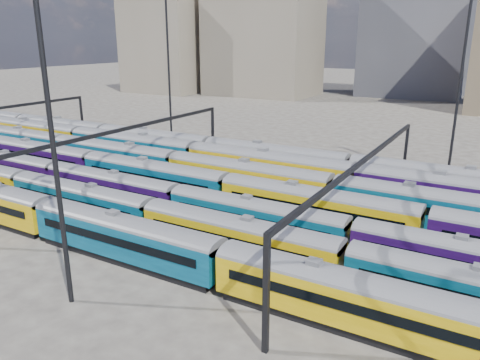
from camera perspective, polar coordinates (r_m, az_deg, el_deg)
The scene contains 12 objects.
ground at distance 50.54m, azimuth 3.31°, elevation -4.68°, with size 500.00×500.00×0.00m, color #3C3732.
rake_1 at distance 40.52m, azimuth -0.32°, elevation -6.53°, with size 95.24×2.79×4.69m.
rake_2 at distance 55.91m, azimuth -15.44°, elevation -0.50°, with size 93.69×2.75×4.61m.
rake_3 at distance 47.57m, azimuth 9.22°, elevation -2.81°, with size 104.21×3.05×5.14m.
rake_4 at distance 52.00m, azimuth 11.27°, elevation -1.09°, with size 129.47×3.16×5.32m.
rake_5 at distance 60.27m, azimuth 3.34°, elevation 1.89°, with size 160.28×3.35×5.65m.
rake_6 at distance 70.55m, azimuth -3.80°, elevation 3.97°, with size 129.30×3.15×5.31m.
gantry_1 at distance 59.88m, azimuth -13.98°, elevation 5.07°, with size 0.35×40.35×8.03m.
gantry_2 at distance 45.04m, azimuth 14.88°, elevation 1.16°, with size 0.35×40.35×8.03m.
mast_1 at distance 81.98m, azimuth -8.70°, elevation 13.53°, with size 1.40×0.50×25.60m.
mast_2 at distance 33.12m, azimuth -22.25°, elevation 7.65°, with size 1.40×0.50×25.60m.
mast_3 at distance 66.49m, azimuth 25.35°, elevation 11.38°, with size 1.40×0.50×25.60m.
Camera 1 is at (20.95, -42.06, 18.62)m, focal length 35.00 mm.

